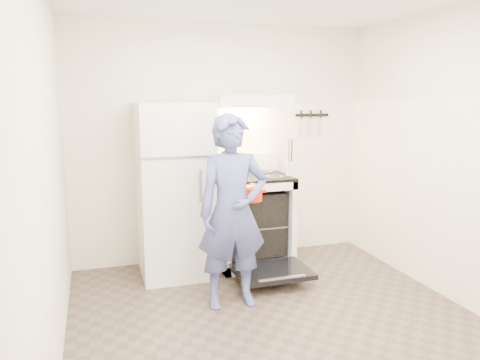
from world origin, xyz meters
name	(u,v)px	position (x,y,z in m)	size (l,w,h in m)	color
floor	(286,331)	(0.00, 0.00, 0.00)	(3.60, 3.60, 0.00)	brown
back_wall	(222,144)	(0.00, 1.80, 1.25)	(3.20, 0.02, 2.50)	white
refrigerator	(175,190)	(-0.58, 1.45, 0.85)	(0.70, 0.70, 1.70)	silver
stove_body	(252,221)	(0.23, 1.48, 0.46)	(0.76, 0.65, 0.92)	silver
cooktop	(252,177)	(0.23, 1.48, 0.94)	(0.76, 0.65, 0.03)	black
backsplash	(244,162)	(0.23, 1.76, 1.05)	(0.76, 0.07, 0.20)	silver
oven_door	(272,271)	(0.23, 0.88, 0.12)	(0.70, 0.54, 0.04)	black
oven_rack	(252,223)	(0.23, 1.48, 0.44)	(0.60, 0.52, 0.01)	slate
range_hood	(250,101)	(0.23, 1.55, 1.71)	(0.76, 0.50, 0.12)	silver
knife_strip	(312,115)	(1.05, 1.79, 1.55)	(0.40, 0.02, 0.03)	black
pizza_stone	(246,220)	(0.19, 1.57, 0.45)	(0.29, 0.29, 0.02)	brown
tea_kettle	(226,163)	(-0.03, 1.54, 1.08)	(0.21, 0.18, 0.26)	#BBBBC0
utensil_jar	(290,169)	(0.55, 1.22, 1.05)	(0.09, 0.09, 0.13)	silver
person	(233,212)	(-0.25, 0.58, 0.81)	(0.59, 0.39, 1.62)	navy
dutch_oven	(248,194)	(0.00, 0.92, 0.88)	(0.33, 0.26, 0.22)	#BB1704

